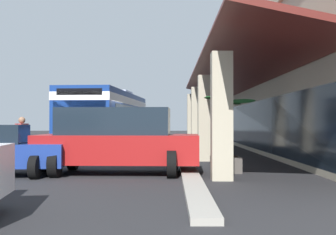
{
  "coord_description": "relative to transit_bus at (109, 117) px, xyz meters",
  "views": [
    {
      "loc": [
        19.41,
        2.57,
        1.54
      ],
      "look_at": [
        -1.5,
        2.42,
        1.78
      ],
      "focal_mm": 45.95,
      "sensor_mm": 36.0,
      "label": 1
    }
  ],
  "objects": [
    {
      "name": "transit_bus",
      "position": [
        0.0,
        0.0,
        0.0
      ],
      "size": [
        11.37,
        3.39,
        3.34
      ],
      "color": "navy",
      "rests_on": "ground"
    },
    {
      "name": "curb_strip",
      "position": [
        3.33,
        3.94,
        -1.79
      ],
      "size": [
        27.29,
        0.5,
        0.12
      ],
      "primitive_type": "cube",
      "color": "#9E998E",
      "rests_on": "ground"
    },
    {
      "name": "potted_palm",
      "position": [
        10.08,
        5.1,
        -1.24
      ],
      "size": [
        1.77,
        1.6,
        2.37
      ],
      "color": "#4C4742",
      "rests_on": "ground"
    },
    {
      "name": "parked_suv_red",
      "position": [
        10.46,
        1.78,
        -0.84
      ],
      "size": [
        2.82,
        4.86,
        1.97
      ],
      "color": "maroon",
      "rests_on": "ground"
    },
    {
      "name": "pedestrian",
      "position": [
        8.56,
        -1.75,
        -0.87
      ],
      "size": [
        0.67,
        0.5,
        1.73
      ],
      "color": "#38383D",
      "rests_on": "ground"
    },
    {
      "name": "ground",
      "position": [
        3.94,
        8.84,
        -1.85
      ],
      "size": [
        120.0,
        120.0,
        0.0
      ],
      "primitive_type": "plane",
      "color": "#262628"
    }
  ]
}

